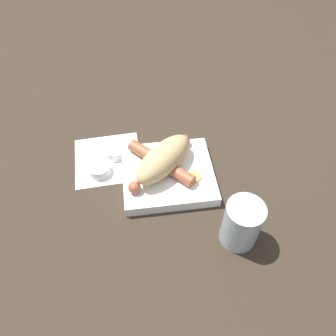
# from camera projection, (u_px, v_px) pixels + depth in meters

# --- Properties ---
(ground_plane) EXTENTS (3.00, 3.00, 0.00)m
(ground_plane) POSITION_uv_depth(u_px,v_px,m) (168.00, 178.00, 0.75)
(ground_plane) COLOR #33281E
(food_tray) EXTENTS (0.20, 0.18, 0.03)m
(food_tray) POSITION_uv_depth(u_px,v_px,m) (168.00, 175.00, 0.74)
(food_tray) COLOR white
(food_tray) RESTS_ON ground_plane
(bread_roll) EXTENTS (0.16, 0.16, 0.06)m
(bread_roll) POSITION_uv_depth(u_px,v_px,m) (163.00, 159.00, 0.71)
(bread_roll) COLOR tan
(bread_roll) RESTS_ON food_tray
(sausage) EXTENTS (0.15, 0.15, 0.03)m
(sausage) POSITION_uv_depth(u_px,v_px,m) (161.00, 162.00, 0.73)
(sausage) COLOR #9E5638
(sausage) RESTS_ON food_tray
(pickled_veggies) EXTENTS (0.05, 0.05, 0.00)m
(pickled_veggies) POSITION_uv_depth(u_px,v_px,m) (192.00, 178.00, 0.71)
(pickled_veggies) COLOR #F99E4C
(pickled_veggies) RESTS_ON food_tray
(napkin) EXTENTS (0.16, 0.16, 0.00)m
(napkin) POSITION_uv_depth(u_px,v_px,m) (108.00, 159.00, 0.78)
(napkin) COLOR white
(napkin) RESTS_ON ground_plane
(condiment_cup_near) EXTENTS (0.05, 0.05, 0.02)m
(condiment_cup_near) POSITION_uv_depth(u_px,v_px,m) (115.00, 152.00, 0.79)
(condiment_cup_near) COLOR silver
(condiment_cup_near) RESTS_ON ground_plane
(condiment_cup_far) EXTENTS (0.05, 0.05, 0.02)m
(condiment_cup_far) POSITION_uv_depth(u_px,v_px,m) (99.00, 170.00, 0.75)
(condiment_cup_far) COLOR silver
(condiment_cup_far) RESTS_ON ground_plane
(drink_glass) EXTENTS (0.07, 0.07, 0.11)m
(drink_glass) POSITION_uv_depth(u_px,v_px,m) (241.00, 224.00, 0.61)
(drink_glass) COLOR silver
(drink_glass) RESTS_ON ground_plane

